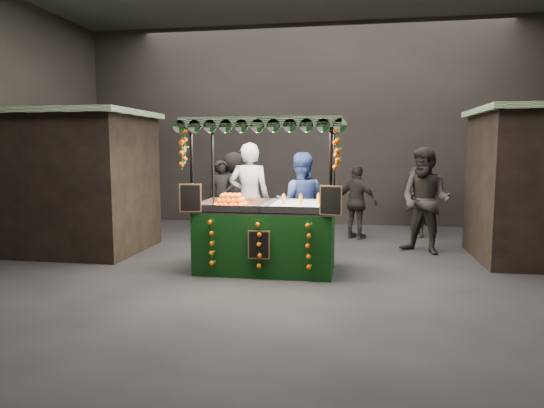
# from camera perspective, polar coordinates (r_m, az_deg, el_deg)

# --- Properties ---
(ground) EXTENTS (12.00, 12.00, 0.00)m
(ground) POSITION_cam_1_polar(r_m,az_deg,el_deg) (7.55, 2.65, -8.11)
(ground) COLOR black
(ground) RESTS_ON ground
(market_hall) EXTENTS (12.10, 10.10, 5.05)m
(market_hall) POSITION_cam_1_polar(r_m,az_deg,el_deg) (7.45, 2.80, 17.95)
(market_hall) COLOR black
(market_hall) RESTS_ON ground
(neighbour_stall_left) EXTENTS (3.00, 2.20, 2.60)m
(neighbour_stall_left) POSITION_cam_1_polar(r_m,az_deg,el_deg) (9.81, -22.98, 2.52)
(neighbour_stall_left) COLOR black
(neighbour_stall_left) RESTS_ON ground
(juice_stall) EXTENTS (2.44, 1.43, 2.36)m
(juice_stall) POSITION_cam_1_polar(r_m,az_deg,el_deg) (7.53, -0.65, -2.45)
(juice_stall) COLOR black
(juice_stall) RESTS_ON ground
(vendor_grey) EXTENTS (0.77, 0.54, 2.02)m
(vendor_grey) POSITION_cam_1_polar(r_m,az_deg,el_deg) (8.68, -2.70, 0.61)
(vendor_grey) COLOR slate
(vendor_grey) RESTS_ON ground
(vendor_blue) EXTENTS (0.95, 0.77, 1.85)m
(vendor_blue) POSITION_cam_1_polar(r_m,az_deg,el_deg) (8.59, 3.35, -0.05)
(vendor_blue) COLOR navy
(vendor_blue) RESTS_ON ground
(shopper_0) EXTENTS (0.70, 0.57, 1.65)m
(shopper_0) POSITION_cam_1_polar(r_m,az_deg,el_deg) (11.13, -5.95, 0.93)
(shopper_0) COLOR black
(shopper_0) RESTS_ON ground
(shopper_1) EXTENTS (1.19, 1.13, 1.94)m
(shopper_1) POSITION_cam_1_polar(r_m,az_deg,el_deg) (9.19, 17.68, 0.38)
(shopper_1) COLOR black
(shopper_1) RESTS_ON ground
(shopper_2) EXTENTS (0.99, 0.79, 1.57)m
(shopper_2) POSITION_cam_1_polar(r_m,az_deg,el_deg) (10.37, 10.03, 0.22)
(shopper_2) COLOR black
(shopper_2) RESTS_ON ground
(shopper_3) EXTENTS (1.06, 1.10, 1.50)m
(shopper_3) POSITION_cam_1_polar(r_m,az_deg,el_deg) (12.01, 16.95, 0.74)
(shopper_3) COLOR black
(shopper_3) RESTS_ON ground
(shopper_4) EXTENTS (1.06, 1.02, 1.84)m
(shopper_4) POSITION_cam_1_polar(r_m,az_deg,el_deg) (11.41, -4.56, 1.55)
(shopper_4) COLOR black
(shopper_4) RESTS_ON ground
(shopper_5) EXTENTS (1.23, 1.52, 1.62)m
(shopper_5) POSITION_cam_1_polar(r_m,az_deg,el_deg) (11.53, 27.87, 0.33)
(shopper_5) COLOR black
(shopper_5) RESTS_ON ground
(shopper_6) EXTENTS (0.45, 0.64, 1.66)m
(shopper_6) POSITION_cam_1_polar(r_m,az_deg,el_deg) (10.92, 17.11, 0.58)
(shopper_6) COLOR black
(shopper_6) RESTS_ON ground
(shopper_7) EXTENTS (0.83, 0.63, 1.51)m
(shopper_7) POSITION_cam_1_polar(r_m,az_deg,el_deg) (11.99, 27.14, 0.31)
(shopper_7) COLOR #2D2824
(shopper_7) RESTS_ON ground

